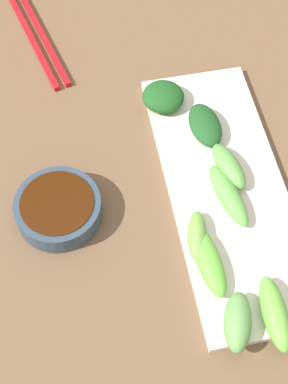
{
  "coord_description": "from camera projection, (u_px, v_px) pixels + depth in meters",
  "views": [
    {
      "loc": [
        -0.1,
        -0.34,
        0.67
      ],
      "look_at": [
        -0.03,
        0.01,
        0.05
      ],
      "focal_mm": 53.6,
      "sensor_mm": 36.0,
      "label": 1
    }
  ],
  "objects": [
    {
      "name": "tabletop",
      "position": [
        171.0,
        213.0,
        0.75
      ],
      "size": [
        2.1,
        2.1,
        0.02
      ],
      "primitive_type": "cube",
      "color": "brown",
      "rests_on": "ground"
    },
    {
      "name": "sauce_bowl",
      "position": [
        58.0,
        208.0,
        0.72
      ],
      "size": [
        0.11,
        0.11,
        0.03
      ],
      "color": "#324455",
      "rests_on": "tabletop"
    },
    {
      "name": "serving_plate",
      "position": [
        227.0,
        191.0,
        0.75
      ],
      "size": [
        0.15,
        0.4,
        0.01
      ],
      "primitive_type": "cube",
      "color": "silver",
      "rests_on": "tabletop"
    },
    {
      "name": "broccoli_leafy_0",
      "position": [
        163.0,
        97.0,
        0.8
      ],
      "size": [
        0.07,
        0.07,
        0.03
      ],
      "primitive_type": "ellipsoid",
      "rotation": [
        0.0,
        0.0,
        -0.29
      ],
      "color": "#1C5420",
      "rests_on": "serving_plate"
    },
    {
      "name": "broccoli_stalk_1",
      "position": [
        238.0,
        322.0,
        0.63
      ],
      "size": [
        0.05,
        0.08,
        0.03
      ],
      "primitive_type": "ellipsoid",
      "rotation": [
        0.0,
        0.0,
        -0.32
      ],
      "color": "#649F51",
      "rests_on": "serving_plate"
    },
    {
      "name": "broccoli_stalk_2",
      "position": [
        228.0,
        195.0,
        0.72
      ],
      "size": [
        0.05,
        0.1,
        0.02
      ],
      "primitive_type": "ellipsoid",
      "rotation": [
        0.0,
        0.0,
        0.2
      ],
      "color": "#63AC4C",
      "rests_on": "serving_plate"
    },
    {
      "name": "broccoli_stalk_3",
      "position": [
        229.0,
        166.0,
        0.74
      ],
      "size": [
        0.04,
        0.08,
        0.02
      ],
      "primitive_type": "ellipsoid",
      "rotation": [
        0.0,
        0.0,
        0.23
      ],
      "color": "#609F4A",
      "rests_on": "serving_plate"
    },
    {
      "name": "broccoli_stalk_4",
      "position": [
        275.0,
        313.0,
        0.64
      ],
      "size": [
        0.03,
        0.09,
        0.03
      ],
      "primitive_type": "ellipsoid",
      "rotation": [
        0.0,
        0.0,
        -0.05
      ],
      "color": "#6AB542",
      "rests_on": "serving_plate"
    },
    {
      "name": "broccoli_leafy_5",
      "position": [
        205.0,
        125.0,
        0.78
      ],
      "size": [
        0.05,
        0.08,
        0.02
      ],
      "primitive_type": "ellipsoid",
      "rotation": [
        0.0,
        0.0,
        0.07
      ],
      "color": "#1C5224",
      "rests_on": "serving_plate"
    },
    {
      "name": "broccoli_stalk_6",
      "position": [
        209.0,
        262.0,
        0.68
      ],
      "size": [
        0.04,
        0.09,
        0.02
      ],
      "primitive_type": "ellipsoid",
      "rotation": [
        0.0,
        0.0,
        0.07
      ],
      "color": "#64BA3E",
      "rests_on": "serving_plate"
    },
    {
      "name": "broccoli_stalk_7",
      "position": [
        197.0,
        235.0,
        0.69
      ],
      "size": [
        0.04,
        0.07,
        0.02
      ],
      "primitive_type": "ellipsoid",
      "rotation": [
        0.0,
        0.0,
        -0.24
      ],
      "color": "#72A848",
      "rests_on": "serving_plate"
    },
    {
      "name": "chopsticks",
      "position": [
        37.0,
        36.0,
        0.89
      ],
      "size": [
        0.08,
        0.23,
        0.01
      ],
      "rotation": [
        0.0,
        0.0,
        0.24
      ],
      "color": "red",
      "rests_on": "tabletop"
    }
  ]
}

